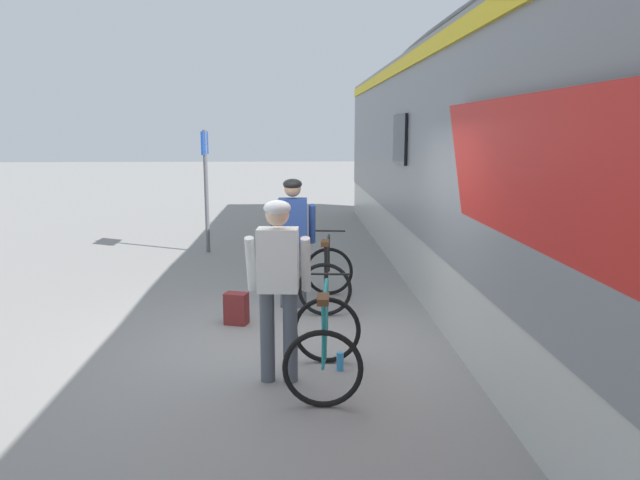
{
  "coord_description": "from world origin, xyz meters",
  "views": [
    {
      "loc": [
        -0.05,
        -6.46,
        2.4
      ],
      "look_at": [
        0.26,
        0.83,
        1.05
      ],
      "focal_mm": 33.52,
      "sensor_mm": 36.0,
      "label": 1
    }
  ],
  "objects_px": {
    "water_bottle_near_the_bikes": "(340,361)",
    "bicycle_near_black": "(327,277)",
    "platform_sign_post": "(206,170)",
    "train_car": "(544,164)",
    "bicycle_far_teal": "(325,343)",
    "cyclist_near_in_blue": "(293,231)",
    "backpack_on_platform": "(236,309)",
    "cyclist_far_in_white": "(278,275)"
  },
  "relations": [
    {
      "from": "water_bottle_near_the_bikes",
      "to": "bicycle_near_black",
      "type": "bearing_deg",
      "value": 90.3
    },
    {
      "from": "platform_sign_post",
      "to": "train_car",
      "type": "bearing_deg",
      "value": -39.51
    },
    {
      "from": "bicycle_far_teal",
      "to": "bicycle_near_black",
      "type": "bearing_deg",
      "value": 86.55
    },
    {
      "from": "train_car",
      "to": "water_bottle_near_the_bikes",
      "type": "relative_size",
      "value": 104.55
    },
    {
      "from": "water_bottle_near_the_bikes",
      "to": "platform_sign_post",
      "type": "xyz_separation_m",
      "value": [
        -2.18,
        6.05,
        1.53
      ]
    },
    {
      "from": "cyclist_near_in_blue",
      "to": "bicycle_far_teal",
      "type": "height_order",
      "value": "cyclist_near_in_blue"
    },
    {
      "from": "train_car",
      "to": "backpack_on_platform",
      "type": "relative_size",
      "value": 49.24
    },
    {
      "from": "train_car",
      "to": "bicycle_far_teal",
      "type": "relative_size",
      "value": 17.48
    },
    {
      "from": "train_car",
      "to": "backpack_on_platform",
      "type": "height_order",
      "value": "train_car"
    },
    {
      "from": "cyclist_near_in_blue",
      "to": "platform_sign_post",
      "type": "xyz_separation_m",
      "value": [
        -1.71,
        3.83,
        0.57
      ]
    },
    {
      "from": "bicycle_near_black",
      "to": "backpack_on_platform",
      "type": "xyz_separation_m",
      "value": [
        -1.17,
        -0.79,
        -0.2
      ]
    },
    {
      "from": "backpack_on_platform",
      "to": "water_bottle_near_the_bikes",
      "type": "bearing_deg",
      "value": -35.67
    },
    {
      "from": "bicycle_near_black",
      "to": "water_bottle_near_the_bikes",
      "type": "xyz_separation_m",
      "value": [
        0.01,
        -2.31,
        -0.31
      ]
    },
    {
      "from": "cyclist_near_in_blue",
      "to": "cyclist_far_in_white",
      "type": "relative_size",
      "value": 1.0
    },
    {
      "from": "bicycle_far_teal",
      "to": "backpack_on_platform",
      "type": "height_order",
      "value": "bicycle_far_teal"
    },
    {
      "from": "train_car",
      "to": "bicycle_near_black",
      "type": "height_order",
      "value": "train_car"
    },
    {
      "from": "backpack_on_platform",
      "to": "platform_sign_post",
      "type": "height_order",
      "value": "platform_sign_post"
    },
    {
      "from": "bicycle_near_black",
      "to": "water_bottle_near_the_bikes",
      "type": "relative_size",
      "value": 6.05
    },
    {
      "from": "backpack_on_platform",
      "to": "train_car",
      "type": "bearing_deg",
      "value": 22.54
    },
    {
      "from": "backpack_on_platform",
      "to": "water_bottle_near_the_bikes",
      "type": "xyz_separation_m",
      "value": [
        1.19,
        -1.52,
        -0.11
      ]
    },
    {
      "from": "bicycle_far_teal",
      "to": "backpack_on_platform",
      "type": "distance_m",
      "value": 2.1
    },
    {
      "from": "platform_sign_post",
      "to": "bicycle_far_teal",
      "type": "bearing_deg",
      "value": -72.45
    },
    {
      "from": "train_car",
      "to": "cyclist_near_in_blue",
      "type": "height_order",
      "value": "train_car"
    },
    {
      "from": "train_car",
      "to": "bicycle_near_black",
      "type": "xyz_separation_m",
      "value": [
        -2.8,
        0.35,
        -1.56
      ]
    },
    {
      "from": "cyclist_far_in_white",
      "to": "backpack_on_platform",
      "type": "relative_size",
      "value": 4.4
    },
    {
      "from": "water_bottle_near_the_bikes",
      "to": "platform_sign_post",
      "type": "height_order",
      "value": "platform_sign_post"
    },
    {
      "from": "cyclist_near_in_blue",
      "to": "bicycle_near_black",
      "type": "bearing_deg",
      "value": 10.77
    },
    {
      "from": "train_car",
      "to": "cyclist_far_in_white",
      "type": "xyz_separation_m",
      "value": [
        -3.4,
        -2.18,
        -0.91
      ]
    },
    {
      "from": "cyclist_far_in_white",
      "to": "cyclist_near_in_blue",
      "type": "bearing_deg",
      "value": 86.93
    },
    {
      "from": "cyclist_near_in_blue",
      "to": "water_bottle_near_the_bikes",
      "type": "relative_size",
      "value": 9.35
    },
    {
      "from": "cyclist_near_in_blue",
      "to": "water_bottle_near_the_bikes",
      "type": "bearing_deg",
      "value": -77.9
    },
    {
      "from": "cyclist_far_in_white",
      "to": "bicycle_far_teal",
      "type": "bearing_deg",
      "value": -10.54
    },
    {
      "from": "cyclist_far_in_white",
      "to": "water_bottle_near_the_bikes",
      "type": "height_order",
      "value": "cyclist_far_in_white"
    },
    {
      "from": "bicycle_far_teal",
      "to": "water_bottle_near_the_bikes",
      "type": "xyz_separation_m",
      "value": [
        0.17,
        0.31,
        -0.31
      ]
    },
    {
      "from": "bicycle_near_black",
      "to": "platform_sign_post",
      "type": "xyz_separation_m",
      "value": [
        -2.17,
        3.74,
        1.22
      ]
    },
    {
      "from": "bicycle_far_teal",
      "to": "cyclist_near_in_blue",
      "type": "bearing_deg",
      "value": 96.9
    },
    {
      "from": "cyclist_near_in_blue",
      "to": "cyclist_far_in_white",
      "type": "bearing_deg",
      "value": -93.07
    },
    {
      "from": "cyclist_far_in_white",
      "to": "platform_sign_post",
      "type": "bearing_deg",
      "value": 104.08
    },
    {
      "from": "bicycle_near_black",
      "to": "platform_sign_post",
      "type": "bearing_deg",
      "value": 120.09
    },
    {
      "from": "cyclist_near_in_blue",
      "to": "water_bottle_near_the_bikes",
      "type": "distance_m",
      "value": 2.46
    },
    {
      "from": "cyclist_far_in_white",
      "to": "bicycle_near_black",
      "type": "distance_m",
      "value": 2.68
    },
    {
      "from": "platform_sign_post",
      "to": "water_bottle_near_the_bikes",
      "type": "bearing_deg",
      "value": -70.17
    }
  ]
}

